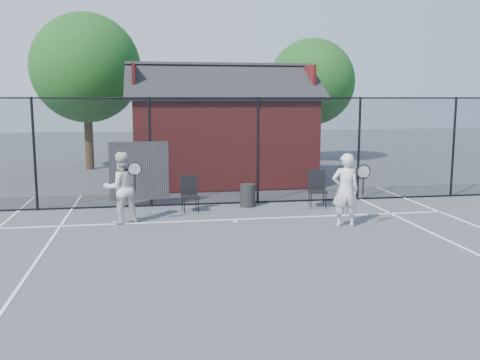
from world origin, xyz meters
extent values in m
plane|color=#484F53|center=(0.00, 0.00, 0.00)|extent=(80.00, 80.00, 0.00)
cube|color=white|center=(0.00, 3.00, 0.01)|extent=(11.00, 0.06, 0.01)
cube|color=white|center=(-4.11, -2.00, 0.01)|extent=(0.06, 18.00, 0.01)
cube|color=white|center=(0.00, 2.85, 0.01)|extent=(0.06, 0.30, 0.01)
cylinder|color=black|center=(-5.00, 5.00, 1.50)|extent=(0.07, 0.07, 3.00)
cylinder|color=black|center=(-2.00, 5.00, 1.50)|extent=(0.07, 0.07, 3.00)
cylinder|color=black|center=(1.00, 5.00, 1.50)|extent=(0.07, 0.07, 3.00)
cylinder|color=black|center=(4.00, 5.00, 1.50)|extent=(0.07, 0.07, 3.00)
cylinder|color=black|center=(7.00, 5.00, 1.50)|extent=(0.07, 0.07, 3.00)
cylinder|color=black|center=(0.00, 5.00, 2.97)|extent=(22.00, 0.04, 0.04)
cylinder|color=black|center=(0.00, 5.00, 0.03)|extent=(22.00, 0.04, 0.04)
cube|color=black|center=(0.00, 5.00, 1.50)|extent=(22.00, 3.00, 0.01)
cube|color=black|center=(-2.30, 4.98, 1.00)|extent=(1.60, 0.04, 1.60)
cube|color=maroon|center=(0.50, 9.00, 1.50)|extent=(6.00, 4.00, 3.00)
cube|color=black|center=(0.50, 8.00, 3.53)|extent=(6.50, 2.36, 1.32)
cube|color=black|center=(0.50, 10.00, 3.53)|extent=(6.50, 2.36, 1.32)
cube|color=maroon|center=(-2.45, 9.00, 3.53)|extent=(0.10, 2.80, 1.06)
cube|color=maroon|center=(3.45, 9.00, 3.53)|extent=(0.10, 2.80, 1.06)
cylinder|color=#372916|center=(-4.50, 13.50, 1.26)|extent=(0.36, 0.36, 2.52)
sphere|color=#144614|center=(-4.50, 13.50, 4.20)|extent=(4.48, 4.48, 4.48)
cylinder|color=#372916|center=(5.50, 14.50, 1.12)|extent=(0.36, 0.36, 2.23)
sphere|color=#144614|center=(5.50, 14.50, 3.72)|extent=(3.97, 3.97, 3.97)
imported|color=silver|center=(2.44, 1.91, 0.86)|extent=(0.67, 0.49, 1.71)
torus|color=black|center=(2.72, 1.57, 1.32)|extent=(0.34, 0.03, 0.34)
cylinder|color=black|center=(2.72, 1.57, 1.00)|extent=(0.03, 0.03, 0.41)
imported|color=silver|center=(-2.71, 3.13, 0.85)|extent=(1.00, 0.89, 1.71)
torus|color=black|center=(-2.37, 2.78, 1.34)|extent=(0.33, 0.03, 0.33)
cylinder|color=black|center=(-2.37, 2.78, 1.02)|extent=(0.03, 0.03, 0.41)
cube|color=black|center=(-0.99, 4.10, 0.46)|extent=(0.48, 0.50, 0.92)
cube|color=black|center=(2.48, 4.10, 0.49)|extent=(0.55, 0.56, 0.99)
cylinder|color=#262626|center=(0.63, 4.55, 0.31)|extent=(0.50, 0.50, 0.63)
camera|label=1|loc=(-2.03, -9.69, 2.95)|focal=40.00mm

